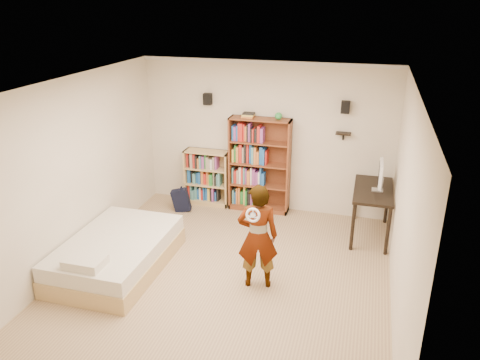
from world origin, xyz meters
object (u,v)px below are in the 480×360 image
object	(u,v)px
computer_desk	(371,213)
daybed	(117,250)
tall_bookshelf	(260,165)
low_bookshelf	(207,178)
person	(258,237)

from	to	relation	value
computer_desk	daybed	xyz separation A→B (m)	(-3.51, -2.01, -0.12)
computer_desk	daybed	size ratio (longest dim) A/B	0.61
tall_bookshelf	computer_desk	xyz separation A→B (m)	(2.00, -0.50, -0.45)
low_bookshelf	computer_desk	size ratio (longest dim) A/B	0.86
daybed	person	bearing A→B (deg)	3.70
computer_desk	person	size ratio (longest dim) A/B	0.82
low_bookshelf	daybed	size ratio (longest dim) A/B	0.52
low_bookshelf	daybed	xyz separation A→B (m)	(-0.50, -2.52, -0.23)
computer_desk	daybed	bearing A→B (deg)	-150.12
tall_bookshelf	daybed	world-z (taller)	tall_bookshelf
computer_desk	daybed	world-z (taller)	computer_desk
computer_desk	person	xyz separation A→B (m)	(-1.45, -1.88, 0.33)
daybed	person	distance (m)	2.11
person	daybed	bearing A→B (deg)	-10.50
computer_desk	tall_bookshelf	bearing A→B (deg)	165.96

